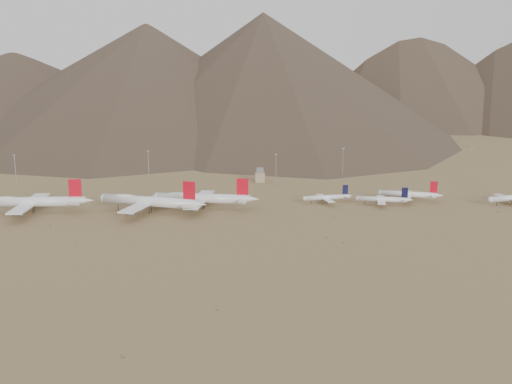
{
  "coord_description": "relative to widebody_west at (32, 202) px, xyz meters",
  "views": [
    {
      "loc": [
        -14.23,
        -350.0,
        93.99
      ],
      "look_at": [
        19.0,
        30.0,
        10.98
      ],
      "focal_mm": 40.0,
      "sensor_mm": 36.0,
      "label": 1
    }
  ],
  "objects": [
    {
      "name": "ground",
      "position": [
        130.08,
        -27.52,
        -7.79
      ],
      "size": [
        3000.0,
        3000.0,
        0.0
      ],
      "primitive_type": "plane",
      "color": "#9B7850",
      "rests_on": "ground"
    },
    {
      "name": "mountain_ridge",
      "position": [
        130.08,
        872.48,
        142.21
      ],
      "size": [
        4400.0,
        1000.0,
        300.0
      ],
      "color": "brown",
      "rests_on": "ground"
    },
    {
      "name": "widebody_west",
      "position": [
        0.0,
        0.0,
        0.0
      ],
      "size": [
        76.15,
        58.41,
        22.61
      ],
      "rotation": [
        0.0,
        0.0,
        -0.03
      ],
      "color": "white",
      "rests_on": "ground"
    },
    {
      "name": "widebody_centre",
      "position": [
        76.89,
        -5.89,
        0.09
      ],
      "size": [
        73.05,
        58.49,
        22.86
      ],
      "rotation": [
        0.0,
        0.0,
        -0.37
      ],
      "color": "white",
      "rests_on": "ground"
    },
    {
      "name": "widebody_east",
      "position": [
        112.18,
        2.03,
        -0.27
      ],
      "size": [
        72.48,
        56.9,
        21.83
      ],
      "rotation": [
        0.0,
        0.0,
        -0.21
      ],
      "color": "white",
      "rests_on": "ground"
    },
    {
      "name": "narrowbody_a",
      "position": [
        200.87,
        11.93,
        -3.74
      ],
      "size": [
        37.66,
        27.37,
        12.48
      ],
      "rotation": [
        0.0,
        0.0,
        0.14
      ],
      "color": "white",
      "rests_on": "ground"
    },
    {
      "name": "narrowbody_b",
      "position": [
        238.65,
        1.6,
        -3.53
      ],
      "size": [
        38.94,
        28.76,
        13.14
      ],
      "rotation": [
        0.0,
        0.0,
        -0.26
      ],
      "color": "white",
      "rests_on": "ground"
    },
    {
      "name": "narrowbody_c",
      "position": [
        261.34,
        12.88,
        -2.86
      ],
      "size": [
        44.03,
        32.92,
        15.2
      ],
      "rotation": [
        0.0,
        0.0,
        -0.35
      ],
      "color": "white",
      "rests_on": "ground"
    },
    {
      "name": "control_tower",
      "position": [
        160.08,
        92.48,
        -2.48
      ],
      "size": [
        8.0,
        8.0,
        12.0
      ],
      "color": "#9A8868",
      "rests_on": "ground"
    },
    {
      "name": "mast_far_west",
      "position": [
        -39.58,
        94.3,
        6.41
      ],
      "size": [
        2.0,
        0.6,
        25.7
      ],
      "color": "gray",
      "rests_on": "ground"
    },
    {
      "name": "mast_west",
      "position": [
        66.22,
        107.45,
        6.41
      ],
      "size": [
        2.0,
        0.6,
        25.7
      ],
      "color": "gray",
      "rests_on": "ground"
    },
    {
      "name": "mast_centre",
      "position": [
        172.13,
        78.51,
        6.41
      ],
      "size": [
        2.0,
        0.6,
        25.7
      ],
      "color": "gray",
      "rests_on": "ground"
    },
    {
      "name": "mast_east",
      "position": [
        235.11,
        108.89,
        6.41
      ],
      "size": [
        2.0,
        0.6,
        25.7
      ],
      "color": "gray",
      "rests_on": "ground"
    },
    {
      "name": "mast_far_east",
      "position": [
        346.7,
        97.36,
        6.41
      ],
      "size": [
        2.0,
        0.6,
        25.7
      ],
      "color": "gray",
      "rests_on": "ground"
    },
    {
      "name": "desert_scrub",
      "position": [
        148.46,
        -103.47,
        -7.48
      ],
      "size": [
        433.56,
        179.91,
        0.86
      ],
      "color": "brown",
      "rests_on": "ground"
    }
  ]
}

